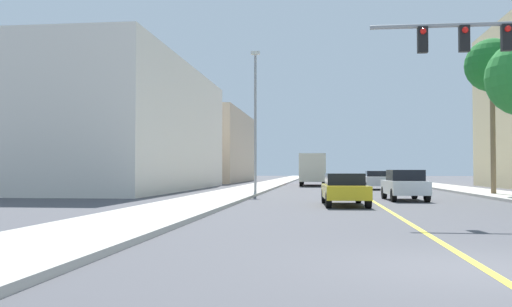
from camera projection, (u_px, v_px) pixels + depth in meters
ground at (349, 187)px, 50.03m from camera, size 192.00×192.00×0.00m
sidewalk_left at (263, 186)px, 50.95m from camera, size 3.31×168.00×0.15m
sidewalk_right at (439, 186)px, 49.12m from camera, size 3.31×168.00×0.15m
lane_marking_center at (349, 187)px, 50.03m from camera, size 0.16×144.00×0.01m
building_left_near at (114, 129)px, 42.52m from camera, size 12.14×25.55×9.35m
building_left_far at (204, 148)px, 71.08m from camera, size 10.67×22.81×8.76m
street_lamp at (255, 114)px, 35.46m from camera, size 0.56×0.28×8.96m
palm_far at (492, 67)px, 32.30m from camera, size 3.09×3.09×9.01m
car_yellow at (344, 189)px, 23.58m from camera, size 1.96×4.63×1.36m
car_white at (405, 185)px, 27.43m from camera, size 1.91×4.04×1.51m
car_silver at (377, 180)px, 43.01m from camera, size 1.91×4.42×1.44m
delivery_truck at (313, 169)px, 53.38m from camera, size 2.49×8.89×3.01m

